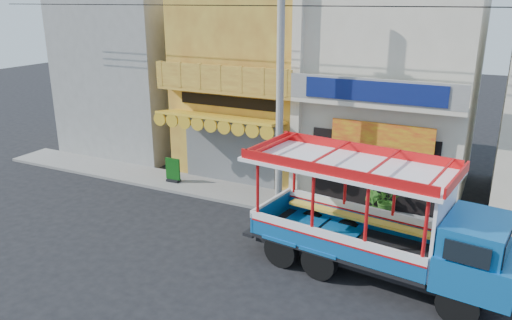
{
  "coord_description": "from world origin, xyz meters",
  "views": [
    {
      "loc": [
        5.85,
        -12.37,
        7.52
      ],
      "look_at": [
        -1.53,
        2.5,
        2.14
      ],
      "focal_mm": 35.0,
      "sensor_mm": 36.0,
      "label": 1
    }
  ],
  "objects": [
    {
      "name": "shophouse_right",
      "position": [
        2.0,
        7.96,
        4.11
      ],
      "size": [
        6.0,
        6.75,
        8.24
      ],
      "color": "beige",
      "rests_on": "ground"
    },
    {
      "name": "potted_plant_a",
      "position": [
        2.69,
        4.56,
        0.63
      ],
      "size": [
        1.21,
        1.21,
        1.02
      ],
      "primitive_type": "imported",
      "rotation": [
        0.0,
        0.0,
        0.75
      ],
      "color": "#285819",
      "rests_on": "sidewalk"
    },
    {
      "name": "green_sign",
      "position": [
        -6.13,
        3.87,
        0.55
      ],
      "size": [
        0.67,
        0.32,
        1.03
      ],
      "color": "black",
      "rests_on": "sidewalk"
    },
    {
      "name": "songthaew_truck",
      "position": [
        3.79,
        0.25,
        1.67
      ],
      "size": [
        7.67,
        3.33,
        3.46
      ],
      "color": "black",
      "rests_on": "ground"
    },
    {
      "name": "utility_pole",
      "position": [
        -0.85,
        3.3,
        5.03
      ],
      "size": [
        28.0,
        0.26,
        9.0
      ],
      "color": "gray",
      "rests_on": "ground"
    },
    {
      "name": "party_pilaster",
      "position": [
        -1.0,
        4.85,
        4.0
      ],
      "size": [
        0.35,
        0.3,
        8.0
      ],
      "primitive_type": "cube",
      "color": "beige",
      "rests_on": "ground"
    },
    {
      "name": "filler_building_left",
      "position": [
        -11.0,
        8.0,
        3.8
      ],
      "size": [
        6.0,
        6.0,
        7.6
      ],
      "primitive_type": "cube",
      "color": "gray",
      "rests_on": "ground"
    },
    {
      "name": "ground",
      "position": [
        0.0,
        0.0,
        0.0
      ],
      "size": [
        90.0,
        90.0,
        0.0
      ],
      "primitive_type": "plane",
      "color": "black",
      "rests_on": "ground"
    },
    {
      "name": "potted_plant_b",
      "position": [
        2.32,
        3.78,
        0.65
      ],
      "size": [
        0.74,
        0.73,
        1.05
      ],
      "primitive_type": "imported",
      "rotation": [
        0.0,
        0.0,
        2.41
      ],
      "color": "#285819",
      "rests_on": "sidewalk"
    },
    {
      "name": "shophouse_left",
      "position": [
        -4.0,
        7.96,
        4.11
      ],
      "size": [
        6.0,
        7.5,
        8.24
      ],
      "color": "#AF6C26",
      "rests_on": "ground"
    },
    {
      "name": "sidewalk",
      "position": [
        0.0,
        4.0,
        0.06
      ],
      "size": [
        30.0,
        2.0,
        0.12
      ],
      "primitive_type": "cube",
      "color": "slate",
      "rests_on": "ground"
    }
  ]
}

